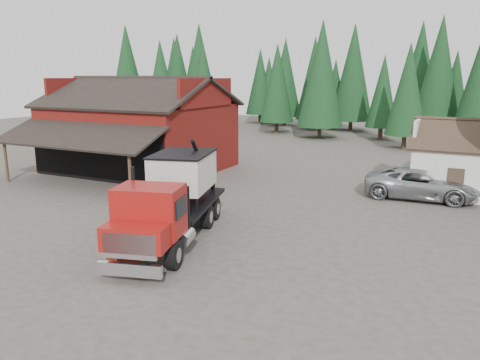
% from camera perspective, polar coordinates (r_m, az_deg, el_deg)
% --- Properties ---
extents(ground, '(120.00, 120.00, 0.00)m').
position_cam_1_polar(ground, '(23.64, -5.82, -5.12)').
color(ground, '#474138').
rests_on(ground, ground).
extents(red_barn, '(12.80, 13.63, 7.18)m').
position_cam_1_polar(red_barn, '(37.28, -12.09, 5.42)').
color(red_barn, maroon).
rests_on(red_barn, ground).
extents(conifer_backdrop, '(76.00, 16.00, 16.00)m').
position_cam_1_polar(conifer_backdrop, '(62.56, 15.33, 5.57)').
color(conifer_backdrop, black).
rests_on(conifer_backdrop, ground).
extents(near_pine_a, '(4.40, 4.40, 11.40)m').
position_cam_1_polar(near_pine_a, '(58.08, -9.60, 11.65)').
color(near_pine_a, '#382619').
rests_on(near_pine_a, ground).
extents(near_pine_b, '(3.96, 3.96, 10.40)m').
position_cam_1_polar(near_pine_b, '(49.35, 19.79, 10.38)').
color(near_pine_b, '#382619').
rests_on(near_pine_b, ground).
extents(near_pine_d, '(5.28, 5.28, 13.40)m').
position_cam_1_polar(near_pine_d, '(55.36, 9.91, 12.64)').
color(near_pine_d, '#382619').
rests_on(near_pine_d, ground).
extents(feed_truck, '(5.00, 9.77, 4.26)m').
position_cam_1_polar(feed_truck, '(20.70, -8.22, -2.01)').
color(feed_truck, black).
rests_on(feed_truck, ground).
extents(silver_car, '(6.57, 3.29, 1.79)m').
position_cam_1_polar(silver_car, '(29.72, 21.22, -0.46)').
color(silver_car, '#9CA0A4').
rests_on(silver_car, ground).
extents(equip_box, '(0.92, 1.23, 0.60)m').
position_cam_1_polar(equip_box, '(18.59, -13.96, -9.46)').
color(equip_box, maroon).
rests_on(equip_box, ground).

